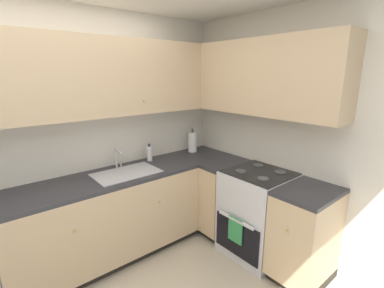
# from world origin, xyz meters

# --- Properties ---
(wall_back) EXTENTS (4.00, 0.05, 2.51)m
(wall_back) POSITION_xyz_m (0.00, 1.48, 1.25)
(wall_back) COLOR silver
(wall_back) RESTS_ON ground_plane
(wall_right) EXTENTS (0.05, 3.01, 2.51)m
(wall_right) POSITION_xyz_m (1.98, 0.00, 1.25)
(wall_right) COLOR silver
(wall_right) RESTS_ON ground_plane
(lower_cabinets_back) EXTENTS (1.89, 0.62, 0.87)m
(lower_cabinets_back) POSITION_xyz_m (0.41, 1.16, 0.44)
(lower_cabinets_back) COLOR tan
(lower_cabinets_back) RESTS_ON ground_plane
(countertop_back) EXTENTS (3.09, 0.60, 0.03)m
(countertop_back) POSITION_xyz_m (0.40, 1.15, 0.88)
(countertop_back) COLOR #2D2D33
(countertop_back) RESTS_ON lower_cabinets_back
(lower_cabinets_right) EXTENTS (0.62, 1.34, 0.87)m
(lower_cabinets_right) POSITION_xyz_m (1.65, 0.11, 0.44)
(lower_cabinets_right) COLOR tan
(lower_cabinets_right) RESTS_ON ground_plane
(countertop_right) EXTENTS (0.60, 1.34, 0.03)m
(countertop_right) POSITION_xyz_m (1.65, 0.11, 0.88)
(countertop_right) COLOR #2D2D33
(countertop_right) RESTS_ON lower_cabinets_right
(oven_range) EXTENTS (0.68, 0.62, 1.05)m
(oven_range) POSITION_xyz_m (1.67, 0.26, 0.46)
(oven_range) COLOR silver
(oven_range) RESTS_ON ground_plane
(upper_cabinets_back) EXTENTS (2.77, 0.34, 0.73)m
(upper_cabinets_back) POSITION_xyz_m (0.24, 1.29, 1.85)
(upper_cabinets_back) COLOR tan
(upper_cabinets_right) EXTENTS (0.32, 1.89, 0.73)m
(upper_cabinets_right) POSITION_xyz_m (1.79, 0.51, 1.85)
(upper_cabinets_right) COLOR tan
(sink) EXTENTS (0.64, 0.40, 0.10)m
(sink) POSITION_xyz_m (0.62, 1.12, 0.86)
(sink) COLOR #B7B7BC
(sink) RESTS_ON countertop_back
(faucet) EXTENTS (0.07, 0.16, 0.21)m
(faucet) POSITION_xyz_m (0.62, 1.33, 1.03)
(faucet) COLOR silver
(faucet) RESTS_ON countertop_back
(soap_bottle) EXTENTS (0.06, 0.06, 0.20)m
(soap_bottle) POSITION_xyz_m (1.02, 1.33, 0.99)
(soap_bottle) COLOR silver
(soap_bottle) RESTS_ON countertop_back
(paper_towel_roll) EXTENTS (0.11, 0.11, 0.31)m
(paper_towel_roll) POSITION_xyz_m (1.65, 1.31, 1.03)
(paper_towel_roll) COLOR white
(paper_towel_roll) RESTS_ON countertop_back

